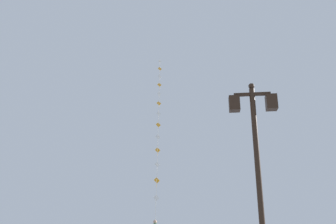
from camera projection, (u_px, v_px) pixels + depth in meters
The scene contains 2 objects.
twin_lantern_lamp_post at pixel (256, 140), 8.98m from camera, with size 1.23×0.28×4.98m.
kite_train at pixel (158, 121), 30.80m from camera, with size 1.84×12.58×18.89m.
Camera 1 is at (0.33, -2.62, 1.34)m, focal length 37.86 mm.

